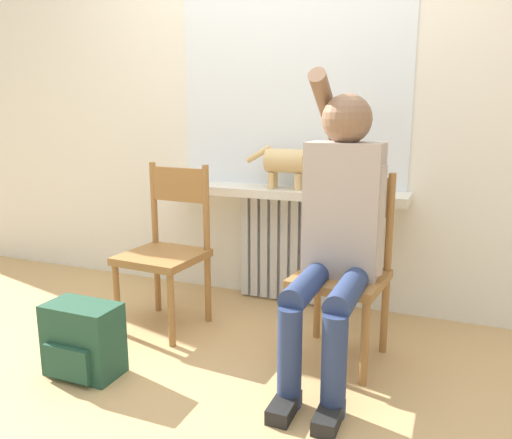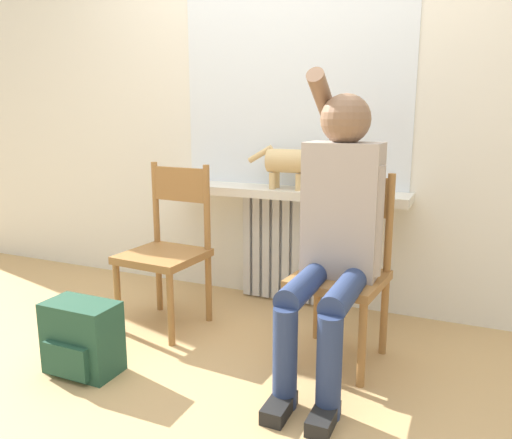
{
  "view_description": "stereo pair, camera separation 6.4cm",
  "coord_description": "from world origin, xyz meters",
  "views": [
    {
      "loc": [
        0.97,
        -1.71,
        1.16
      ],
      "look_at": [
        0.0,
        0.66,
        0.62
      ],
      "focal_mm": 35.0,
      "sensor_mm": 36.0,
      "label": 1
    },
    {
      "loc": [
        1.03,
        -1.68,
        1.16
      ],
      "look_at": [
        0.0,
        0.66,
        0.62
      ],
      "focal_mm": 35.0,
      "sensor_mm": 36.0,
      "label": 2
    }
  ],
  "objects": [
    {
      "name": "chair_left",
      "position": [
        -0.49,
        0.55,
        0.45
      ],
      "size": [
        0.43,
        0.43,
        0.9
      ],
      "rotation": [
        0.0,
        0.0,
        -0.07
      ],
      "color": "#9E6B38",
      "rests_on": "ground_plane"
    },
    {
      "name": "radiator",
      "position": [
        -0.0,
        1.15,
        0.34
      ],
      "size": [
        0.6,
        0.08,
        0.68
      ],
      "color": "silver",
      "rests_on": "ground_plane"
    },
    {
      "name": "wall_with_window",
      "position": [
        0.0,
        1.23,
        1.35
      ],
      "size": [
        7.0,
        0.06,
        2.7
      ],
      "color": "white",
      "rests_on": "ground_plane"
    },
    {
      "name": "window_glass",
      "position": [
        0.0,
        1.2,
        1.33
      ],
      "size": [
        1.41,
        0.01,
        1.2
      ],
      "color": "white",
      "rests_on": "windowsill"
    },
    {
      "name": "windowsill",
      "position": [
        0.0,
        1.07,
        0.71
      ],
      "size": [
        1.47,
        0.26,
        0.05
      ],
      "color": "silver",
      "rests_on": "radiator"
    },
    {
      "name": "person",
      "position": [
        0.49,
        0.43,
        0.69
      ],
      "size": [
        0.36,
        1.04,
        1.36
      ],
      "color": "navy",
      "rests_on": "ground_plane"
    },
    {
      "name": "backpack",
      "position": [
        -0.55,
        -0.07,
        0.16
      ],
      "size": [
        0.34,
        0.22,
        0.33
      ],
      "color": "#234C38",
      "rests_on": "ground_plane"
    },
    {
      "name": "chair_right",
      "position": [
        0.49,
        0.55,
        0.45
      ],
      "size": [
        0.44,
        0.44,
        0.9
      ],
      "rotation": [
        0.0,
        0.0,
        -0.1
      ],
      "color": "#9E6B38",
      "rests_on": "ground_plane"
    },
    {
      "name": "cat",
      "position": [
        0.04,
        1.05,
        0.89
      ],
      "size": [
        0.44,
        0.14,
        0.25
      ],
      "color": "#DBB77A",
      "rests_on": "windowsill"
    },
    {
      "name": "ground_plane",
      "position": [
        0.0,
        0.0,
        0.0
      ],
      "size": [
        12.0,
        12.0,
        0.0
      ],
      "primitive_type": "plane",
      "color": "tan"
    }
  ]
}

